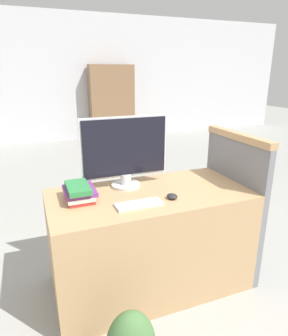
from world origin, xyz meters
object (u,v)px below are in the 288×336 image
object	(u,v)px
book_stack	(79,192)
monitor	(125,151)
mouse	(172,196)
keyboard	(139,204)

from	to	relation	value
book_stack	monitor	bearing A→B (deg)	20.43
mouse	book_stack	size ratio (longest dim) A/B	0.31
mouse	keyboard	bearing A→B (deg)	-175.08
monitor	keyboard	world-z (taller)	monitor
keyboard	mouse	size ratio (longest dim) A/B	3.68
monitor	mouse	size ratio (longest dim) A/B	7.78
monitor	mouse	bearing A→B (deg)	-56.72
keyboard	mouse	bearing A→B (deg)	4.92
keyboard	book_stack	xyz separation A→B (m)	(-0.34, 0.22, 0.05)
monitor	keyboard	bearing A→B (deg)	-94.29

